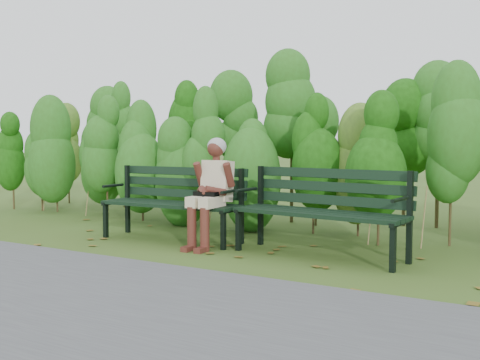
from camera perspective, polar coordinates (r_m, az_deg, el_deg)
The scene contains 7 objects.
ground at distance 6.23m, azimuth -1.62°, elevation -7.10°, with size 80.00×80.00×0.00m, color #3C531A.
footpath at distance 4.55m, azimuth -16.61°, elevation -11.42°, with size 60.00×2.50×0.01m, color #474749.
hedge_band at distance 7.76m, azimuth 5.61°, elevation 4.44°, with size 11.04×1.67×2.42m.
leaf_litter at distance 6.34m, azimuth -4.24°, elevation -6.89°, with size 5.80×2.15×0.01m.
bench_left at distance 6.84m, azimuth -6.56°, elevation -1.72°, with size 1.78×0.63×0.88m.
bench_right at distance 5.92m, azimuth 8.48°, elevation -2.48°, with size 1.87×0.77×0.91m.
seated_woman at distance 6.34m, azimuth -2.91°, elevation -0.49°, with size 0.48×0.70×1.24m.
Camera 1 is at (3.21, -5.20, 1.21)m, focal length 42.00 mm.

